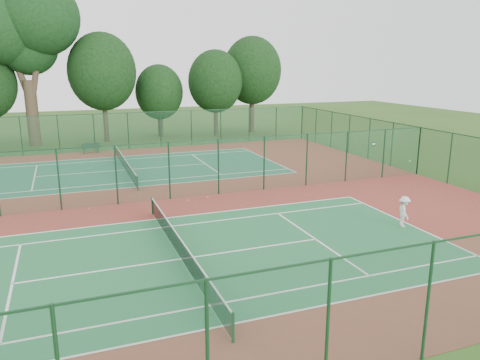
% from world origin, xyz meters
% --- Properties ---
extents(ground, '(120.00, 120.00, 0.00)m').
position_xyz_m(ground, '(0.00, 0.00, 0.00)').
color(ground, '#2B5019').
rests_on(ground, ground).
extents(red_pad, '(40.00, 36.00, 0.01)m').
position_xyz_m(red_pad, '(0.00, 0.00, 0.01)').
color(red_pad, maroon).
rests_on(red_pad, ground).
extents(court_near, '(23.77, 10.97, 0.01)m').
position_xyz_m(court_near, '(0.00, -9.00, 0.01)').
color(court_near, '#226C3B').
rests_on(court_near, red_pad).
extents(court_far, '(23.77, 10.97, 0.01)m').
position_xyz_m(court_far, '(0.00, 9.00, 0.01)').
color(court_far, '#1E6144').
rests_on(court_far, red_pad).
extents(fence_north, '(40.00, 0.09, 3.50)m').
position_xyz_m(fence_north, '(0.00, 18.00, 1.76)').
color(fence_north, '#1A4F2E').
rests_on(fence_north, ground).
extents(fence_south, '(40.00, 0.09, 3.50)m').
position_xyz_m(fence_south, '(0.00, -18.00, 1.76)').
color(fence_south, '#17472C').
rests_on(fence_south, ground).
extents(fence_east, '(0.09, 36.00, 3.50)m').
position_xyz_m(fence_east, '(20.00, 0.00, 1.76)').
color(fence_east, '#18492A').
rests_on(fence_east, ground).
extents(fence_divider, '(40.00, 0.09, 3.50)m').
position_xyz_m(fence_divider, '(0.00, 0.00, 1.76)').
color(fence_divider, '#1B522C').
rests_on(fence_divider, ground).
extents(tennis_net_near, '(0.10, 12.90, 0.97)m').
position_xyz_m(tennis_net_near, '(0.00, -9.00, 0.54)').
color(tennis_net_near, '#153A1C').
rests_on(tennis_net_near, ground).
extents(tennis_net_far, '(0.10, 12.90, 0.97)m').
position_xyz_m(tennis_net_far, '(0.00, 9.00, 0.54)').
color(tennis_net_far, '#143920').
rests_on(tennis_net_far, ground).
extents(player_near, '(0.90, 1.14, 1.55)m').
position_xyz_m(player_near, '(11.38, -8.97, 0.80)').
color(player_near, silver).
rests_on(player_near, court_near).
extents(bench, '(1.56, 0.56, 0.95)m').
position_xyz_m(bench, '(-1.98, 17.15, 0.50)').
color(bench, '#11301C').
rests_on(bench, red_pad).
extents(stray_ball_a, '(0.07, 0.07, 0.07)m').
position_xyz_m(stray_ball_a, '(3.74, -0.50, 0.04)').
color(stray_ball_a, '#D7EA36').
rests_on(stray_ball_a, red_pad).
extents(stray_ball_b, '(0.07, 0.07, 0.07)m').
position_xyz_m(stray_ball_b, '(2.42, -0.76, 0.05)').
color(stray_ball_b, '#CEED37').
rests_on(stray_ball_b, red_pad).
extents(stray_ball_c, '(0.07, 0.07, 0.07)m').
position_xyz_m(stray_ball_c, '(-3.21, -0.39, 0.05)').
color(stray_ball_c, yellow).
rests_on(stray_ball_c, red_pad).
extents(big_tree, '(10.31, 7.55, 15.84)m').
position_xyz_m(big_tree, '(-6.78, 23.64, 11.22)').
color(big_tree, '#3B2E20').
rests_on(big_tree, ground).
extents(evergreen_row, '(39.00, 5.00, 12.00)m').
position_xyz_m(evergreen_row, '(0.50, 24.25, 0.00)').
color(evergreen_row, black).
rests_on(evergreen_row, ground).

